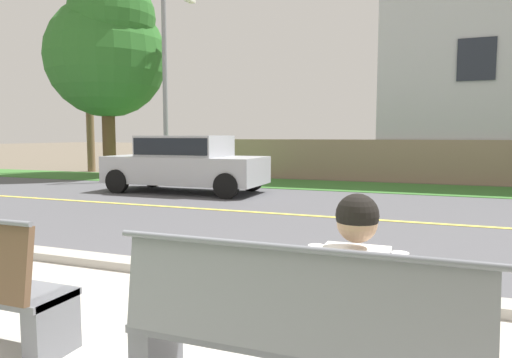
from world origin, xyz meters
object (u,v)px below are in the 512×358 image
Objects in this scene: car_silver_near at (185,161)px; streetlamp at (168,66)px; shade_tree_far_left at (108,48)px; seated_person_white at (358,296)px; bench_right at (295,338)px.

streetlamp is at bearing 128.19° from car_silver_near.
streetlamp is 0.92× the size of shade_tree_far_left.
car_silver_near reaches higher than seated_person_white.
shade_tree_far_left is at bearing 167.82° from streetlamp.
shade_tree_far_left is at bearing 131.67° from bench_right.
streetlamp reaches higher than bench_right.
streetlamp is at bearing 124.22° from bench_right.
seated_person_white is at bearing -55.22° from car_silver_near.
shade_tree_far_left reaches higher than bench_right.
streetlamp reaches higher than car_silver_near.
bench_right is at bearing -150.27° from seated_person_white.
bench_right is 14.18m from streetlamp.
shade_tree_far_left reaches higher than seated_person_white.
streetlamp is (-2.20, 2.79, 3.02)m from car_silver_near.
shade_tree_far_left is (-5.16, 3.43, 3.93)m from car_silver_near.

